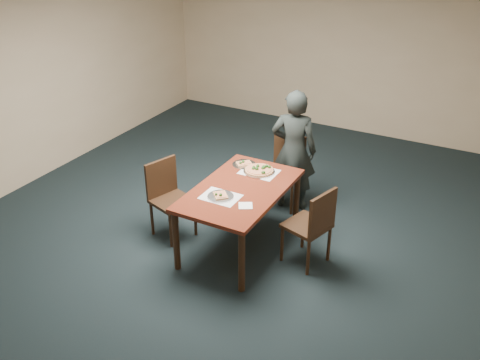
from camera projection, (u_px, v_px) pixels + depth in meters
The scene contains 13 objects.
ground at pixel (214, 238), 6.27m from camera, with size 8.00×8.00×0.00m, color black.
room_shell at pixel (210, 96), 5.46m from camera, with size 8.00×8.00×8.00m.
dining_table at pixel (240, 196), 5.83m from camera, with size 0.90×1.50×0.75m.
chair_far at pixel (286, 166), 6.79m from camera, with size 0.45×0.45×0.91m.
chair_left at pixel (168, 194), 6.16m from camera, with size 0.53×0.53×0.91m.
chair_right at pixel (313, 223), 5.60m from camera, with size 0.52×0.52×0.91m.
diner at pixel (294, 151), 6.59m from camera, with size 0.57×0.37×1.55m, color black.
placemat_main at pixel (259, 172), 6.13m from camera, with size 0.42×0.32×0.00m, color white.
placemat_near at pixel (221, 197), 5.62m from camera, with size 0.40×0.30×0.00m, color white.
pizza_pan at pixel (259, 170), 6.12m from camera, with size 0.36×0.36×0.07m.
slice_plate_near at pixel (220, 196), 5.61m from camera, with size 0.28×0.28×0.06m.
slice_plate_far at pixel (244, 164), 6.29m from camera, with size 0.28×0.28×0.06m.
napkin at pixel (246, 206), 5.45m from camera, with size 0.14×0.14×0.01m, color white.
Camera 1 is at (2.75, -4.46, 3.52)m, focal length 40.00 mm.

